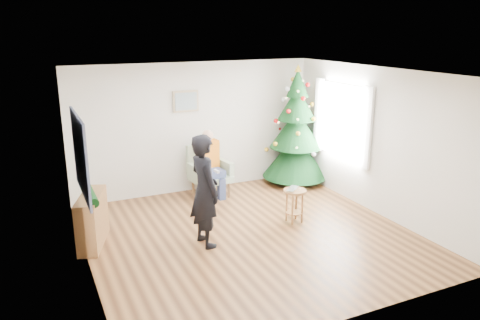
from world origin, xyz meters
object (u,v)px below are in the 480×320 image
armchair (209,177)px  console (92,220)px  christmas_tree (296,131)px  stool (294,206)px  standing_man (204,191)px

armchair → console: armchair is taller
armchair → christmas_tree: bearing=-7.3°
stool → console: console is taller
christmas_tree → console: size_ratio=2.52×
standing_man → console: (-1.57, 0.74, -0.47)m
christmas_tree → standing_man: 3.50m
console → standing_man: bearing=-5.6°
christmas_tree → armchair: bearing=179.4°
stool → console: (-3.26, 0.59, 0.10)m
stool → console: 3.31m
stool → standing_man: (-1.69, -0.14, 0.57)m
christmas_tree → stool: size_ratio=4.30×
christmas_tree → armchair: size_ratio=2.51×
armchair → console: (-2.43, -1.31, 0.03)m
christmas_tree → stool: 2.36m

